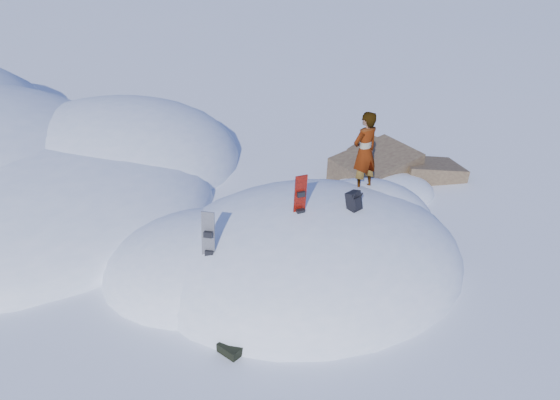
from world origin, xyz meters
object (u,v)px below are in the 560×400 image
object	(u,v)px
backpack	(354,201)
snowboard_red	(300,204)
person	(365,152)
snowboard_dark	(208,245)

from	to	relation	value
backpack	snowboard_red	bearing A→B (deg)	146.38
snowboard_red	person	world-z (taller)	person
backpack	person	size ratio (longest dim) A/B	0.25
snowboard_red	snowboard_dark	world-z (taller)	snowboard_red
snowboard_red	backpack	distance (m)	1.15
snowboard_red	person	distance (m)	2.31
snowboard_dark	person	distance (m)	4.30
snowboard_dark	person	size ratio (longest dim) A/B	0.73
backpack	snowboard_dark	bearing A→B (deg)	157.87
snowboard_red	backpack	bearing A→B (deg)	-12.35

